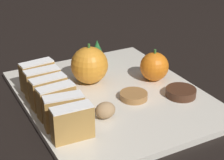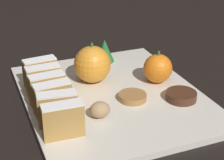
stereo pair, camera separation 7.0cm
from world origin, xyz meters
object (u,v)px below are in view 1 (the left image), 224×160
at_px(orange_near, 89,65).
at_px(walnut, 105,110).
at_px(orange_far, 154,67).
at_px(chocolate_cookie, 181,92).

height_order(orange_near, walnut, orange_near).
distance_m(orange_far, chocolate_cookie, 0.09).
bearing_deg(orange_near, chocolate_cookie, -46.75).
bearing_deg(chocolate_cookie, walnut, -179.09).
xyz_separation_m(orange_near, walnut, (-0.04, -0.14, -0.02)).
bearing_deg(orange_near, orange_far, -22.86).
bearing_deg(orange_far, walnut, -151.08).
distance_m(walnut, chocolate_cookie, 0.17).
relative_size(walnut, chocolate_cookie, 0.62).
bearing_deg(walnut, chocolate_cookie, 0.91).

